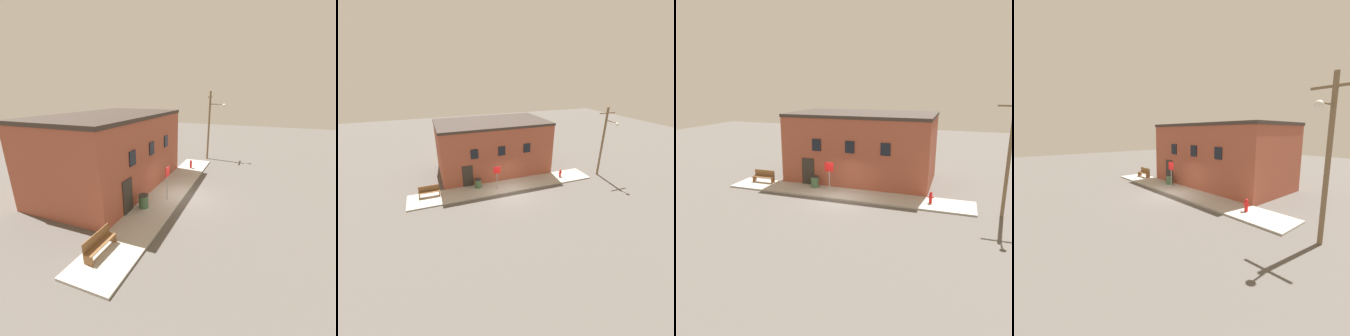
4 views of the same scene
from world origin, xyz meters
The scene contains 8 objects.
ground_plane centered at (0.00, 0.00, 0.00)m, with size 80.00×80.00×0.00m, color #56514C.
sidewalk centered at (0.00, 1.25, 0.06)m, with size 17.93×2.51×0.11m.
brick_building centered at (0.01, 5.77, 2.78)m, with size 11.54×6.65×5.55m.
fire_hydrant centered at (6.08, 1.27, 0.50)m, with size 0.44×0.21×0.78m.
stop_sign centered at (-1.00, 0.91, 1.72)m, with size 0.65×0.06×2.30m.
bench centered at (-7.05, 1.81, 0.59)m, with size 1.79×0.44×0.96m.
trash_bin centered at (-2.59, 1.88, 0.55)m, with size 0.62×0.62×0.86m.
utility_pole centered at (10.34, 0.44, 3.96)m, with size 1.80×1.71×7.17m.
Camera 4 is at (13.66, -9.81, 4.81)m, focal length 24.00 mm.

